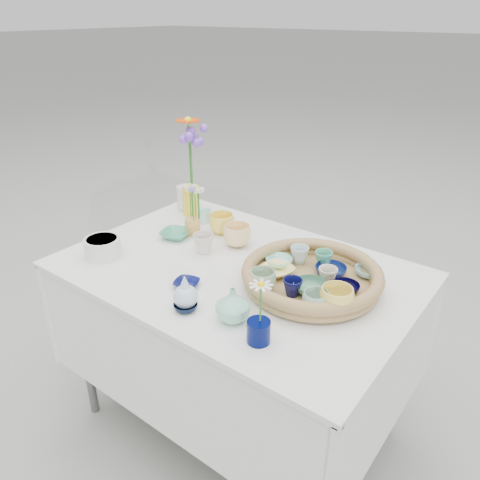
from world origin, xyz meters
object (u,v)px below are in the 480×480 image
Objects in this scene: display_table at (237,420)px; wicker_tray at (312,277)px; tall_vase_yellow at (191,200)px; bud_vase_seafoam at (233,304)px.

display_table is 0.85m from wicker_tray.
wicker_tray is 3.49× the size of tall_vase_yellow.
bud_vase_seafoam is 0.84m from tall_vase_yellow.
tall_vase_yellow is (-0.47, 0.27, 0.83)m from display_table.
tall_vase_yellow is (-0.65, 0.53, 0.01)m from bud_vase_seafoam.
display_table is 9.27× the size of tall_vase_yellow.
display_table is 11.48× the size of bud_vase_seafoam.
display_table is at bearing -169.88° from wicker_tray.
tall_vase_yellow is (-0.75, 0.22, 0.03)m from wicker_tray.
tall_vase_yellow reaches higher than bud_vase_seafoam.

